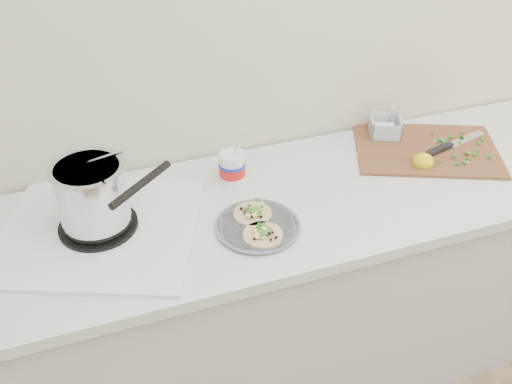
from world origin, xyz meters
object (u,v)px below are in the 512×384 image
object	(u,v)px
tub	(233,164)
stove	(95,207)
taco_plate	(258,224)
cutboard	(423,144)

from	to	relation	value
tub	stove	bearing A→B (deg)	-165.63
taco_plate	tub	world-z (taller)	tub
taco_plate	tub	bearing A→B (deg)	88.39
stove	taco_plate	distance (m)	0.48
stove	tub	bearing A→B (deg)	36.53
stove	taco_plate	bearing A→B (deg)	4.08
stove	taco_plate	world-z (taller)	stove
tub	cutboard	bearing A→B (deg)	-3.24
tub	cutboard	distance (m)	0.72
taco_plate	tub	size ratio (longest dim) A/B	1.28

